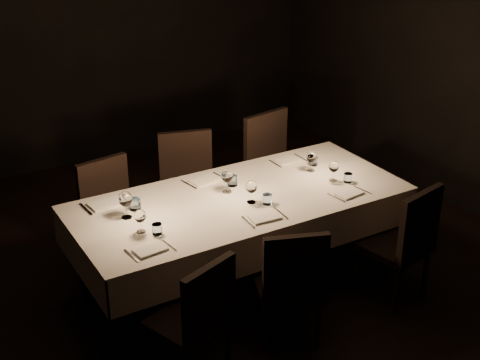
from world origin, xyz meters
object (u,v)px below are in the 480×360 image
chair_far_right (275,164)px  chair_near_right (404,239)px  chair_near_center (291,281)px  dining_table (240,206)px  chair_far_center (188,183)px  chair_near_left (198,316)px  chair_far_left (112,210)px

chair_far_right → chair_near_right: bearing=-95.8°
chair_near_center → chair_far_right: 1.81m
dining_table → chair_far_center: (-0.01, 0.86, -0.16)m
chair_near_right → chair_far_center: (-0.95, 1.65, 0.01)m
chair_near_right → chair_near_left: bearing=-10.9°
chair_near_left → chair_near_right: chair_near_right is taller
chair_far_left → chair_near_right: bearing=-51.9°
dining_table → chair_near_right: (0.94, -0.79, -0.17)m
chair_far_right → chair_near_left: bearing=-145.4°
chair_near_left → dining_table: bearing=-153.3°
chair_near_center → chair_far_center: chair_far_center is taller
chair_near_center → chair_near_right: bearing=-159.3°
chair_far_left → chair_near_center: bearing=-76.0°
chair_near_center → chair_far_right: chair_far_right is taller
chair_far_left → chair_far_center: size_ratio=0.95×
chair_near_left → chair_far_left: size_ratio=0.98×
chair_near_left → chair_far_center: chair_far_center is taller
dining_table → chair_far_left: bearing=134.2°
dining_table → chair_near_right: bearing=-40.2°
chair_far_left → chair_far_right: (1.56, 0.01, 0.05)m
dining_table → chair_near_center: size_ratio=2.81×
chair_near_right → chair_far_center: size_ratio=0.97×
dining_table → chair_far_left: 1.08m
chair_near_center → chair_far_center: size_ratio=0.93×
chair_far_right → chair_near_center: bearing=-129.9°
chair_near_left → chair_far_right: (1.60, 1.59, 0.06)m
chair_near_center → chair_far_right: (0.89, 1.57, 0.06)m
chair_far_right → chair_far_left: bearing=170.0°
chair_far_left → chair_far_center: (0.73, 0.09, 0.02)m
dining_table → chair_near_center: (-0.08, -0.80, -0.19)m
chair_near_left → chair_far_center: (0.77, 1.68, 0.03)m
chair_near_center → chair_far_center: 1.66m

